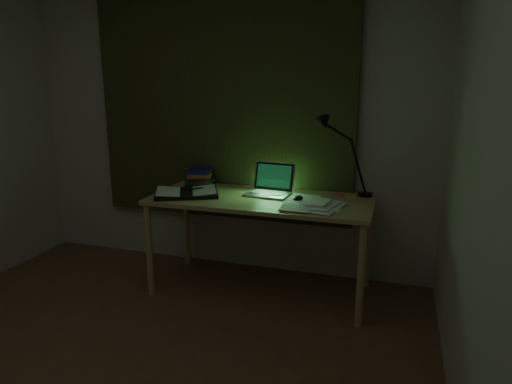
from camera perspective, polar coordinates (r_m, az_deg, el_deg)
wall_back at (r=3.86m, az=-4.04°, el=8.62°), size 3.50×0.00×2.50m
wall_right at (r=1.66m, az=28.87°, el=-0.29°), size 0.00×4.00×2.50m
curtain at (r=3.81m, az=-4.32°, el=11.56°), size 2.20×0.06×2.00m
desk at (r=3.51m, az=0.59°, el=-6.64°), size 1.64×0.72×0.75m
laptop at (r=3.44m, az=1.45°, el=1.47°), size 0.36×0.39×0.23m
open_textbook at (r=3.51m, az=-8.70°, el=-0.05°), size 0.57×0.50×0.04m
book_stack at (r=3.78m, az=-7.04°, el=1.88°), size 0.22×0.26×0.15m
loose_papers at (r=3.26m, az=6.87°, el=-1.27°), size 0.45×0.46×0.02m
mouse at (r=3.32m, az=5.28°, el=-0.78°), size 0.08×0.11×0.04m
sticky_yellow at (r=3.48m, az=11.84°, el=-0.51°), size 0.07×0.07×0.01m
sticky_pink at (r=3.52m, az=10.19°, el=-0.29°), size 0.07×0.07×0.01m
desk_lamp at (r=3.48m, az=13.75°, el=4.18°), size 0.43×0.36×0.58m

